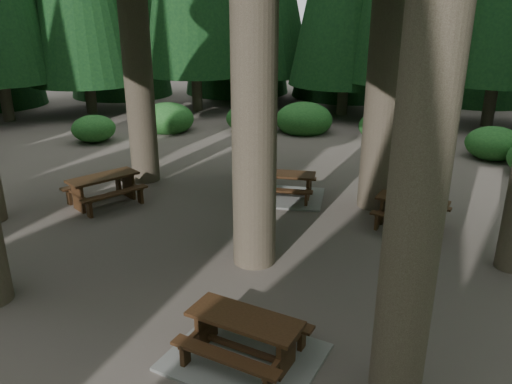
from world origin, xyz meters
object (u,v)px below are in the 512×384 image
at_px(picnic_table_a, 245,345).
at_px(picnic_table_b, 104,185).
at_px(picnic_table_d, 412,208).
at_px(picnic_table_c, 284,190).

distance_m(picnic_table_a, picnic_table_b, 7.17).
distance_m(picnic_table_b, picnic_table_d, 7.63).
xyz_separation_m(picnic_table_a, picnic_table_d, (1.51, 5.78, 0.22)).
distance_m(picnic_table_b, picnic_table_c, 4.69).
distance_m(picnic_table_a, picnic_table_d, 5.98).
height_order(picnic_table_b, picnic_table_c, picnic_table_b).
relative_size(picnic_table_a, picnic_table_c, 0.93).
height_order(picnic_table_c, picnic_table_d, picnic_table_c).
bearing_deg(picnic_table_d, picnic_table_c, 175.96).
relative_size(picnic_table_a, picnic_table_d, 1.30).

